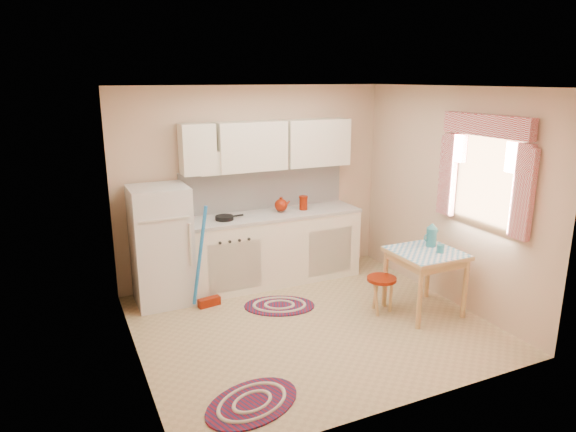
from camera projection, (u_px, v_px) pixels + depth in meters
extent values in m
plane|color=tan|center=(310.00, 324.00, 5.57)|extent=(3.60, 3.60, 0.00)
cube|color=silver|center=(313.00, 87.00, 4.92)|extent=(3.60, 3.20, 0.04)
cube|color=#CCA98A|center=(255.00, 184.00, 6.65)|extent=(3.60, 0.04, 2.50)
cube|color=#CCA98A|center=(409.00, 262.00, 3.84)|extent=(3.60, 0.04, 2.50)
cube|color=#CCA98A|center=(130.00, 234.00, 4.51)|extent=(0.04, 3.20, 2.50)
cube|color=#CCA98A|center=(449.00, 196.00, 5.97)|extent=(0.04, 3.20, 2.50)
cube|color=white|center=(264.00, 188.00, 6.70)|extent=(2.25, 0.03, 0.55)
cube|color=white|center=(268.00, 145.00, 6.42)|extent=(2.25, 0.33, 0.60)
cube|color=white|center=(486.00, 179.00, 5.41)|extent=(0.04, 0.85, 0.95)
cube|color=silver|center=(161.00, 246.00, 5.95)|extent=(0.65, 0.60, 1.40)
cube|color=white|center=(274.00, 249.00, 6.65)|extent=(2.25, 0.60, 0.88)
cube|color=#B7B3AD|center=(273.00, 215.00, 6.53)|extent=(2.27, 0.62, 0.04)
cylinder|color=black|center=(224.00, 218.00, 6.20)|extent=(0.24, 0.24, 0.05)
cylinder|color=maroon|center=(303.00, 204.00, 6.67)|extent=(0.14, 0.14, 0.16)
cube|color=tan|center=(424.00, 282.00, 5.78)|extent=(0.72, 0.72, 0.72)
cylinder|color=maroon|center=(381.00, 295.00, 5.80)|extent=(0.35, 0.35, 0.42)
cylinder|color=teal|center=(440.00, 249.00, 5.62)|extent=(0.10, 0.10, 0.10)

